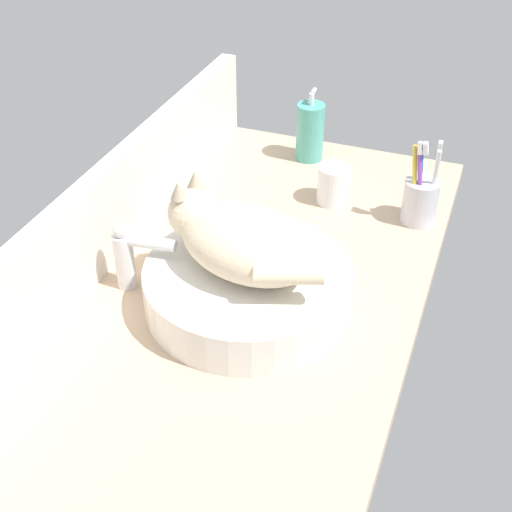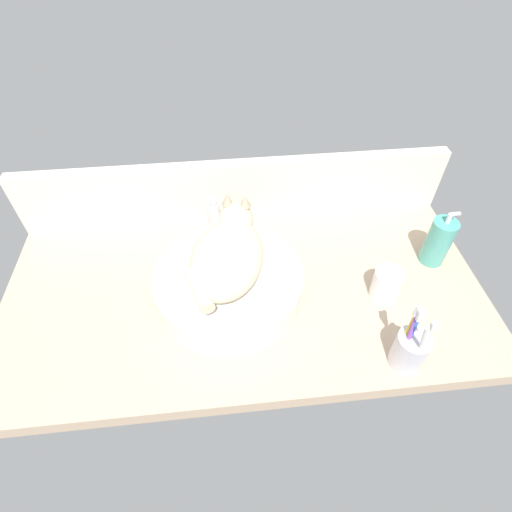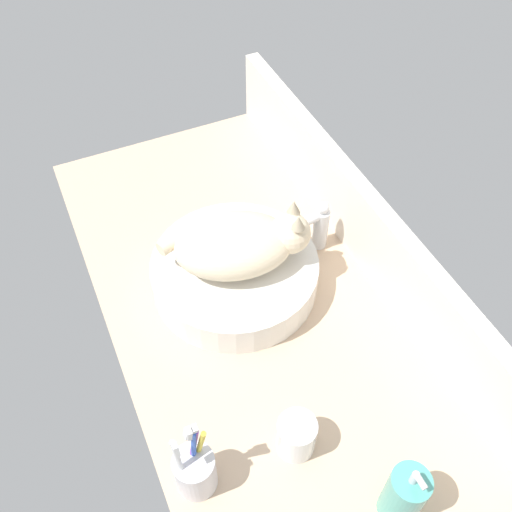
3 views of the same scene
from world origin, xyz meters
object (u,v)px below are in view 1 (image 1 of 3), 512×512
(sink_basin, at_px, (248,287))
(faucet, at_px, (130,254))
(cat, at_px, (241,239))
(toothbrush_cup, at_px, (420,199))
(soap_dispenser, at_px, (310,132))
(water_glass, at_px, (334,186))

(sink_basin, relative_size, faucet, 2.69)
(cat, distance_m, toothbrush_cup, 0.45)
(sink_basin, xyz_separation_m, faucet, (-0.03, 0.22, 0.03))
(soap_dispenser, bearing_deg, cat, -175.33)
(sink_basin, relative_size, soap_dispenser, 2.16)
(sink_basin, bearing_deg, cat, 78.29)
(cat, distance_m, soap_dispenser, 0.56)
(faucet, xyz_separation_m, toothbrush_cup, (0.40, -0.45, -0.02))
(water_glass, bearing_deg, cat, 171.06)
(faucet, height_order, toothbrush_cup, toothbrush_cup)
(sink_basin, bearing_deg, water_glass, -6.94)
(cat, xyz_separation_m, faucet, (-0.03, 0.20, -0.06))
(soap_dispenser, xyz_separation_m, toothbrush_cup, (-0.18, -0.29, -0.02))
(sink_basin, xyz_separation_m, water_glass, (0.39, -0.05, -0.00))
(soap_dispenser, relative_size, toothbrush_cup, 0.91)
(cat, height_order, toothbrush_cup, cat)
(toothbrush_cup, height_order, water_glass, toothbrush_cup)
(faucet, bearing_deg, water_glass, -32.49)
(sink_basin, distance_m, water_glass, 0.39)
(water_glass, bearing_deg, soap_dispenser, 31.87)
(faucet, relative_size, water_glass, 1.62)
(toothbrush_cup, relative_size, water_glass, 2.22)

